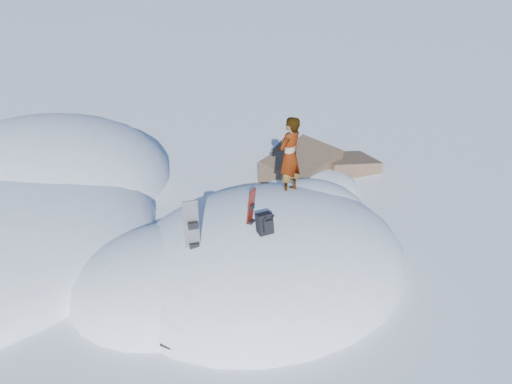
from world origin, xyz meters
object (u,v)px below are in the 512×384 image
snowboard_red (250,216)px  person (290,156)px  snowboard_dark (193,237)px  backpack (265,224)px

snowboard_red → person: (1.74, 1.00, 0.61)m
snowboard_red → snowboard_dark: 1.32m
snowboard_dark → snowboard_red: bearing=12.7°
backpack → person: (1.66, 1.45, 0.60)m
snowboard_dark → person: person is taller
snowboard_red → person: bearing=0.0°
snowboard_red → snowboard_dark: bearing=143.8°
backpack → snowboard_dark: bearing=163.0°
snowboard_red → snowboard_dark: (-1.30, 0.15, -0.16)m
snowboard_red → snowboard_dark: snowboard_dark is taller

